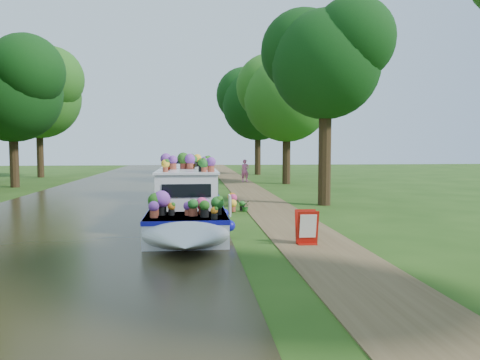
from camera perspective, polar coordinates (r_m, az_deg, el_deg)
name	(u,v)px	position (r m, az deg, el deg)	size (l,w,h in m)	color
ground	(248,216)	(17.70, 0.99, -4.43)	(100.00, 100.00, 0.00)	#214310
canal_water	(85,218)	(18.01, -18.39, -4.46)	(10.00, 100.00, 0.02)	black
towpath	(279,215)	(17.88, 4.82, -4.31)	(2.20, 100.00, 0.03)	brown
plant_boat	(188,196)	(16.89, -6.38, -1.95)	(2.29, 13.52, 2.24)	silver
tree_near_overhang	(325,56)	(21.64, 10.35, 14.62)	(5.52, 5.28, 8.99)	black
tree_near_mid	(286,92)	(33.34, 5.68, 10.64)	(6.90, 6.60, 9.40)	black
tree_near_far	(258,99)	(44.11, 2.15, 9.84)	(7.59, 7.26, 10.30)	black
tree_far_c	(12,85)	(33.71, -26.05, 10.32)	(7.13, 6.82, 9.59)	black
tree_far_d	(38,90)	(43.71, -23.36, 10.03)	(8.05, 7.70, 10.85)	black
second_boat	(197,172)	(38.33, -5.31, 1.03)	(2.27, 7.55, 1.46)	black
sandwich_board	(307,229)	(12.64, 8.15, -5.90)	(0.57, 0.46, 0.91)	#A2140B
pedestrian_pink	(245,171)	(34.42, 0.62, 1.15)	(0.60, 0.40, 1.65)	#E25DA7
verge_plant	(246,206)	(18.92, 0.69, -3.20)	(0.40, 0.35, 0.44)	#1D5A1B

